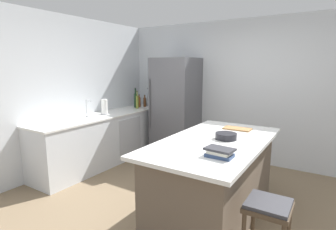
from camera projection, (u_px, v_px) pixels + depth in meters
ground_plane at (183, 211)px, 3.27m from camera, size 7.20×7.20×0.00m
wall_rear at (243, 92)px, 4.90m from camera, size 6.00×0.10×2.60m
wall_left at (53, 95)px, 4.32m from camera, size 0.10×6.00×2.60m
counter_run_left at (105, 138)px, 4.89m from camera, size 0.68×2.76×0.90m
kitchen_island at (214, 178)px, 3.10m from camera, size 1.05×2.00×0.93m
refrigerator at (176, 107)px, 5.25m from camera, size 0.80×0.77×1.92m
bar_stool at (268, 215)px, 2.20m from camera, size 0.36×0.36×0.66m
sink_faucet at (87, 108)px, 4.53m from camera, size 0.15×0.05×0.30m
paper_towel_roll at (104, 107)px, 4.80m from camera, size 0.14×0.14×0.31m
soda_bottle at (148, 99)px, 5.80m from camera, size 0.07×0.07×0.39m
syrup_bottle at (145, 102)px, 5.73m from camera, size 0.06×0.06×0.25m
vinegar_bottle at (139, 102)px, 5.69m from camera, size 0.06×0.06×0.27m
wine_bottle at (136, 100)px, 5.61m from camera, size 0.07×0.07×0.41m
olive_oil_bottle at (137, 102)px, 5.48m from camera, size 0.06×0.06×0.36m
cookbook_stack at (220, 152)px, 2.44m from camera, size 0.27×0.20×0.09m
mixing_bowl at (226, 136)px, 3.04m from camera, size 0.25×0.25×0.07m
cutting_board at (237, 129)px, 3.52m from camera, size 0.36×0.20×0.02m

